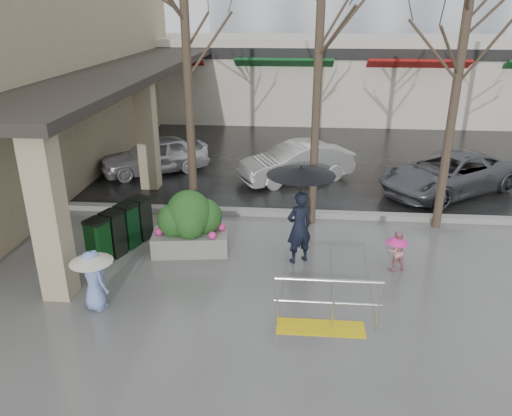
# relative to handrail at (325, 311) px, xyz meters

# --- Properties ---
(ground) EXTENTS (120.00, 120.00, 0.00)m
(ground) POSITION_rel_handrail_xyz_m (-1.36, 1.20, -0.38)
(ground) COLOR #51514F
(ground) RESTS_ON ground
(street_asphalt) EXTENTS (120.00, 36.00, 0.01)m
(street_asphalt) POSITION_rel_handrail_xyz_m (-1.36, 23.20, -0.37)
(street_asphalt) COLOR black
(street_asphalt) RESTS_ON ground
(curb) EXTENTS (120.00, 0.30, 0.15)m
(curb) POSITION_rel_handrail_xyz_m (-1.36, 5.20, -0.30)
(curb) COLOR gray
(curb) RESTS_ON ground
(near_building) EXTENTS (6.00, 18.00, 8.00)m
(near_building) POSITION_rel_handrail_xyz_m (-10.36, 9.20, 3.62)
(near_building) COLOR tan
(near_building) RESTS_ON ground
(canopy_slab) EXTENTS (2.80, 18.00, 0.25)m
(canopy_slab) POSITION_rel_handrail_xyz_m (-6.16, 9.20, 3.25)
(canopy_slab) COLOR #2D2823
(canopy_slab) RESTS_ON pillar_front
(pillar_front) EXTENTS (0.55, 0.55, 3.50)m
(pillar_front) POSITION_rel_handrail_xyz_m (-5.26, 0.70, 1.37)
(pillar_front) COLOR tan
(pillar_front) RESTS_ON ground
(pillar_back) EXTENTS (0.55, 0.55, 3.50)m
(pillar_back) POSITION_rel_handrail_xyz_m (-5.26, 7.20, 1.37)
(pillar_back) COLOR tan
(pillar_back) RESTS_ON ground
(storefront_row) EXTENTS (34.00, 6.74, 4.00)m
(storefront_row) POSITION_rel_handrail_xyz_m (0.64, 19.17, 1.64)
(storefront_row) COLOR beige
(storefront_row) RESTS_ON ground
(handrail) EXTENTS (1.90, 0.50, 1.03)m
(handrail) POSITION_rel_handrail_xyz_m (0.00, 0.00, 0.00)
(handrail) COLOR yellow
(handrail) RESTS_ON ground
(tree_west) EXTENTS (3.20, 3.20, 6.80)m
(tree_west) POSITION_rel_handrail_xyz_m (-3.36, 4.80, 4.71)
(tree_west) COLOR #382B21
(tree_west) RESTS_ON ground
(tree_midwest) EXTENTS (3.20, 3.20, 7.00)m
(tree_midwest) POSITION_rel_handrail_xyz_m (-0.16, 4.80, 4.86)
(tree_midwest) COLOR #382B21
(tree_midwest) RESTS_ON ground
(tree_mideast) EXTENTS (3.20, 3.20, 6.50)m
(tree_mideast) POSITION_rel_handrail_xyz_m (3.14, 4.80, 4.48)
(tree_mideast) COLOR #382B21
(tree_mideast) RESTS_ON ground
(woman) EXTENTS (1.51, 1.51, 2.31)m
(woman) POSITION_rel_handrail_xyz_m (-0.49, 2.55, 1.12)
(woman) COLOR black
(woman) RESTS_ON ground
(child_pink) EXTENTS (0.55, 0.50, 0.93)m
(child_pink) POSITION_rel_handrail_xyz_m (1.64, 2.34, 0.16)
(child_pink) COLOR #CD7D87
(child_pink) RESTS_ON ground
(child_blue) EXTENTS (0.81, 0.81, 1.23)m
(child_blue) POSITION_rel_handrail_xyz_m (-4.36, 0.29, 0.38)
(child_blue) COLOR #7891D5
(child_blue) RESTS_ON ground
(planter) EXTENTS (1.86, 1.10, 1.54)m
(planter) POSITION_rel_handrail_xyz_m (-3.04, 2.83, 0.36)
(planter) COLOR slate
(planter) RESTS_ON ground
(news_boxes) EXTENTS (1.10, 1.98, 1.09)m
(news_boxes) POSITION_rel_handrail_xyz_m (-4.69, 2.74, 0.17)
(news_boxes) COLOR #0D3914
(news_boxes) RESTS_ON ground
(car_a) EXTENTS (3.94, 3.14, 1.26)m
(car_a) POSITION_rel_handrail_xyz_m (-5.54, 8.71, 0.25)
(car_a) COLOR silver
(car_a) RESTS_ON ground
(car_b) EXTENTS (3.99, 3.02, 1.26)m
(car_b) POSITION_rel_handrail_xyz_m (-0.62, 8.29, 0.25)
(car_b) COLOR silver
(car_b) RESTS_ON ground
(car_c) EXTENTS (4.93, 4.27, 1.26)m
(car_c) POSITION_rel_handrail_xyz_m (4.09, 7.51, 0.25)
(car_c) COLOR #54565B
(car_c) RESTS_ON ground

